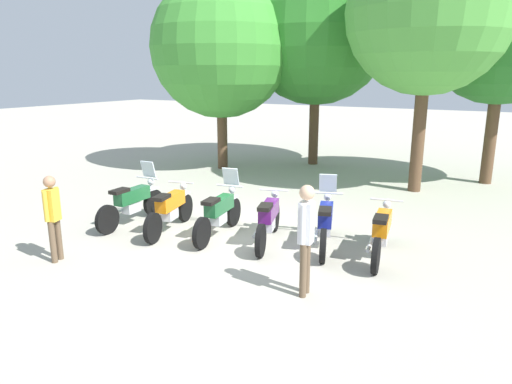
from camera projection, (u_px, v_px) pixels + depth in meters
ground_plane at (244, 238)px, 9.84m from camera, size 80.00×80.00×0.00m
motorcycle_0 at (132, 202)px, 10.71m from camera, size 0.62×2.19×1.37m
motorcycle_1 at (170, 209)px, 10.20m from camera, size 0.73×2.16×0.99m
motorcycle_2 at (219, 212)px, 9.90m from camera, size 0.62×2.18×1.37m
motorcycle_3 at (269, 219)px, 9.51m from camera, size 0.84×2.12×0.99m
motorcycle_4 at (325, 222)px, 9.26m from camera, size 0.88×2.11×1.37m
motorcycle_5 at (382, 231)px, 8.74m from camera, size 0.62×2.18×0.99m
person_0 at (53, 212)px, 8.44m from camera, size 0.26×0.41×1.61m
person_1 at (306, 231)px, 7.09m from camera, size 0.25×0.41×1.77m
tree_0 at (221, 48)px, 16.11m from camera, size 4.84×4.84×6.67m
tree_1 at (317, 30)px, 16.77m from camera, size 5.33×5.33×7.56m
tree_2 at (429, 12)px, 12.62m from camera, size 4.52×4.52×7.27m
tree_3 at (504, 29)px, 13.69m from camera, size 4.40×4.40×6.85m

